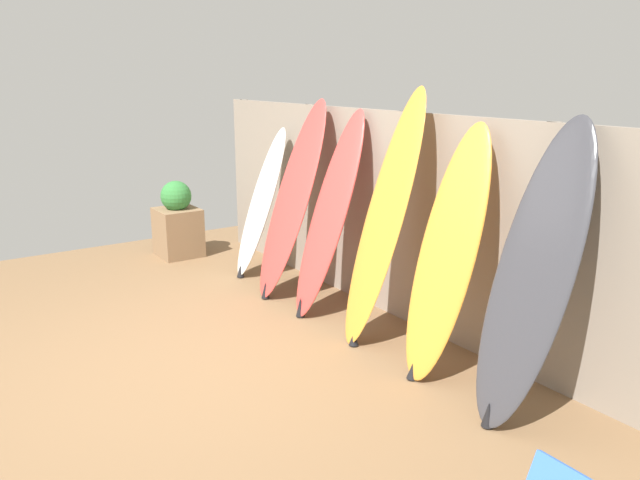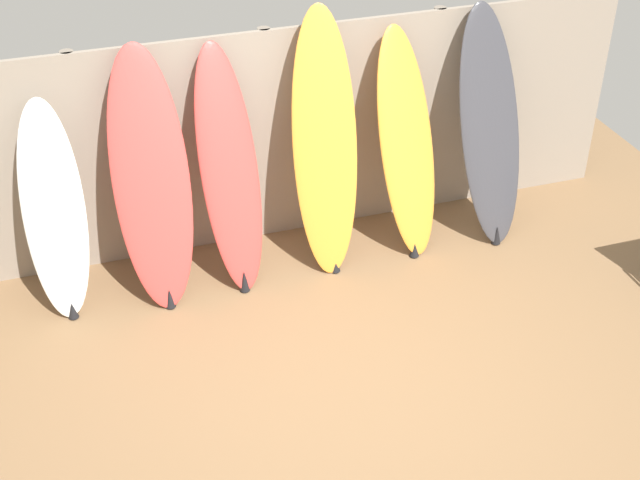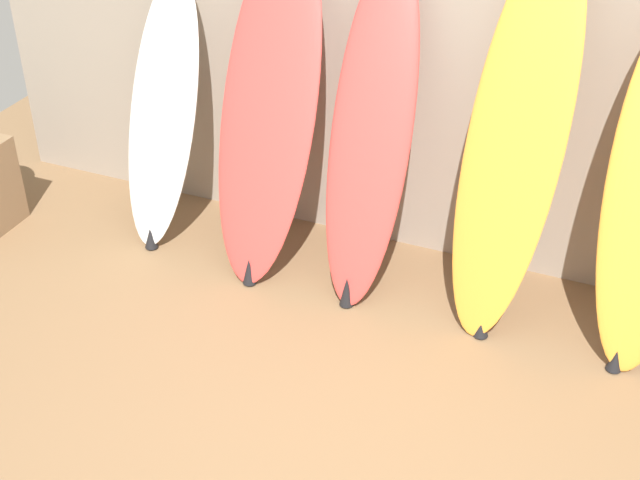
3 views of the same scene
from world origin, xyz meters
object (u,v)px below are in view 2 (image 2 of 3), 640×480
at_px(surfboard_red_2, 229,172).
at_px(surfboard_charcoal_5, 490,128).
at_px(surfboard_orange_4, 406,145).
at_px(surfboard_white_0, 54,212).
at_px(surfboard_orange_3, 325,146).
at_px(surfboard_red_1, 151,181).

xyz_separation_m(surfboard_red_2, surfboard_charcoal_5, (2.16, -0.01, 0.03)).
bearing_deg(surfboard_red_2, surfboard_orange_4, -0.04).
distance_m(surfboard_white_0, surfboard_red_2, 1.30).
distance_m(surfboard_red_2, surfboard_orange_4, 1.44).
xyz_separation_m(surfboard_white_0, surfboard_red_2, (1.30, -0.03, 0.12)).
distance_m(surfboard_orange_3, surfboard_orange_4, 0.69).
xyz_separation_m(surfboard_red_1, surfboard_orange_3, (1.34, 0.02, 0.07)).
bearing_deg(surfboard_orange_3, surfboard_red_2, 179.19).
distance_m(surfboard_white_0, surfboard_charcoal_5, 3.46).
relative_size(surfboard_orange_3, surfboard_charcoal_5, 1.07).
distance_m(surfboard_red_2, surfboard_charcoal_5, 2.16).
xyz_separation_m(surfboard_white_0, surfboard_orange_3, (2.05, -0.04, 0.22)).
height_order(surfboard_white_0, surfboard_orange_4, surfboard_orange_4).
relative_size(surfboard_white_0, surfboard_red_1, 0.83).
xyz_separation_m(surfboard_red_1, surfboard_orange_4, (2.02, 0.02, -0.05)).
height_order(surfboard_orange_4, surfboard_charcoal_5, surfboard_charcoal_5).
height_order(surfboard_white_0, surfboard_charcoal_5, surfboard_charcoal_5).
bearing_deg(surfboard_orange_4, surfboard_charcoal_5, -0.54).
distance_m(surfboard_orange_4, surfboard_charcoal_5, 0.72).
relative_size(surfboard_red_1, surfboard_red_2, 1.04).
height_order(surfboard_red_2, surfboard_orange_4, surfboard_red_2).
relative_size(surfboard_red_2, surfboard_orange_4, 1.01).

